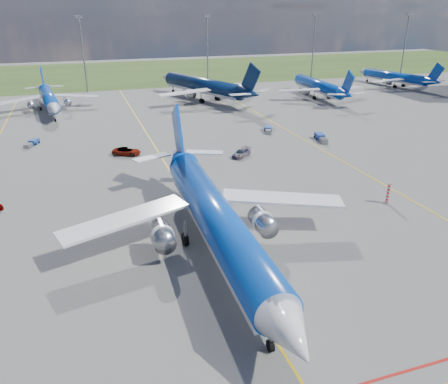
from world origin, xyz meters
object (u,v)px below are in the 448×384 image
object	(u,v)px
warning_post	(388,193)
bg_jet_nnw	(51,111)
baggage_tug_c	(32,143)
baggage_tug_e	(268,130)
service_car_b	(127,151)
bg_jet_n	(203,100)
baggage_tug_w	(321,138)
main_airliner	(217,253)
bg_jet_ne	(317,97)
bg_jet_ene	(393,86)
service_car_c	(241,153)

from	to	relation	value
warning_post	bg_jet_nnw	bearing A→B (deg)	121.39
baggage_tug_c	baggage_tug_e	bearing A→B (deg)	17.15
warning_post	service_car_b	distance (m)	45.81
warning_post	bg_jet_n	distance (m)	78.05
baggage_tug_e	baggage_tug_w	bearing A→B (deg)	-29.97
baggage_tug_c	warning_post	bearing A→B (deg)	-19.30
main_airliner	service_car_b	size ratio (longest dim) A/B	9.08
bg_jet_ne	baggage_tug_e	size ratio (longest dim) A/B	8.05
bg_jet_ene	bg_jet_n	bearing A→B (deg)	-11.14
baggage_tug_c	service_car_c	bearing A→B (deg)	-4.50
bg_jet_n	baggage_tug_e	distance (m)	38.43
bg_jet_ne	baggage_tug_e	xyz separation A→B (m)	(-29.68, -30.98, 0.48)
service_car_b	baggage_tug_w	xyz separation A→B (m)	(38.69, -2.85, -0.16)
main_airliner	baggage_tug_e	size ratio (longest dim) A/B	10.00
service_car_b	service_car_c	world-z (taller)	service_car_b
bg_jet_n	main_airliner	bearing A→B (deg)	52.88
bg_jet_n	service_car_b	size ratio (longest dim) A/B	8.91
bg_jet_nnw	bg_jet_ne	xyz separation A→B (m)	(75.34, -5.21, 0.00)
bg_jet_ene	baggage_tug_e	world-z (taller)	bg_jet_ene
service_car_b	baggage_tug_w	distance (m)	38.80
bg_jet_nnw	bg_jet_ene	world-z (taller)	bg_jet_nnw
bg_jet_ne	baggage_tug_w	bearing A→B (deg)	64.16
bg_jet_nnw	bg_jet_ne	size ratio (longest dim) A/B	0.96
main_airliner	bg_jet_ene	bearing A→B (deg)	44.93
warning_post	bg_jet_nnw	xyz separation A→B (m)	(-46.30, 75.87, -1.50)
main_airliner	baggage_tug_w	world-z (taller)	main_airliner
bg_jet_n	baggage_tug_c	bearing A→B (deg)	14.39
baggage_tug_w	bg_jet_ene	bearing A→B (deg)	54.81
bg_jet_ne	warning_post	bearing A→B (deg)	70.47
bg_jet_n	service_car_c	world-z (taller)	bg_jet_n
bg_jet_nnw	baggage_tug_c	size ratio (longest dim) A/B	8.04
bg_jet_nnw	bg_jet_n	distance (m)	41.82
bg_jet_n	baggage_tug_c	size ratio (longest dim) A/B	10.20
warning_post	bg_jet_n	xyz separation A→B (m)	(-4.53, 77.91, -1.50)
main_airliner	service_car_c	size ratio (longest dim) A/B	9.85
service_car_b	baggage_tug_c	size ratio (longest dim) A/B	1.14
bg_jet_nnw	service_car_c	size ratio (longest dim) A/B	7.62
main_airliner	baggage_tug_c	distance (m)	54.93
bg_jet_ene	service_car_c	size ratio (longest dim) A/B	7.30
baggage_tug_c	bg_jet_ne	bearing A→B (deg)	41.66
bg_jet_nnw	bg_jet_ne	world-z (taller)	bg_jet_ne
bg_jet_ne	bg_jet_ene	xyz separation A→B (m)	(34.52, 9.44, 0.00)
main_airliner	baggage_tug_w	xyz separation A→B (m)	(33.36, 35.38, 0.56)
main_airliner	service_car_c	distance (m)	34.03
service_car_b	baggage_tug_c	xyz separation A→B (m)	(-16.93, 11.98, -0.25)
bg_jet_n	baggage_tug_e	xyz separation A→B (m)	(3.90, -38.22, 0.48)
service_car_b	baggage_tug_c	distance (m)	20.74
bg_jet_nnw	baggage_tug_e	bearing A→B (deg)	-45.20
bg_jet_nnw	baggage_tug_c	bearing A→B (deg)	-101.35
bg_jet_nnw	baggage_tug_c	xyz separation A→B (m)	(-2.46, -30.96, 0.46)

